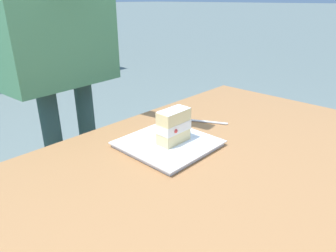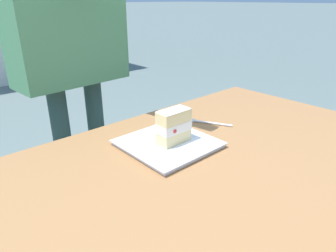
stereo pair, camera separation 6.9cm
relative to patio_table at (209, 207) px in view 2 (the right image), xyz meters
name	(u,v)px [view 2 (the right image)]	position (x,y,z in m)	size (l,w,h in m)	color
patio_table	(209,207)	(0.00, 0.00, 0.00)	(1.54, 0.98, 0.69)	olive
dessert_plate	(168,144)	(0.05, 0.22, 0.09)	(0.26, 0.26, 0.02)	white
cake_slice	(174,126)	(0.06, 0.20, 0.15)	(0.10, 0.06, 0.10)	#EAD18C
dessert_fork	(206,122)	(0.28, 0.26, 0.08)	(0.09, 0.16, 0.01)	silver
diner_person	(66,14)	(0.01, 0.74, 0.45)	(0.45, 0.57, 1.59)	#334B43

